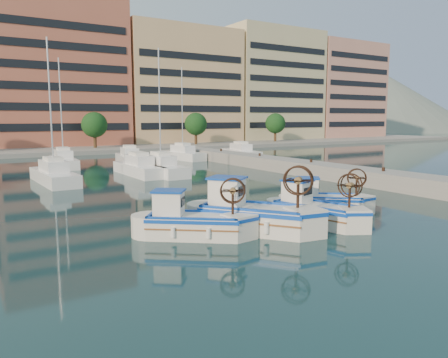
# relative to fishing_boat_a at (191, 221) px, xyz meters

# --- Properties ---
(ground) EXTENTS (300.00, 300.00, 0.00)m
(ground) POSITION_rel_fishing_boat_a_xyz_m (6.24, -0.89, -0.74)
(ground) COLOR #1A4144
(ground) RESTS_ON ground
(quay) EXTENTS (3.00, 60.00, 1.20)m
(quay) POSITION_rel_fishing_boat_a_xyz_m (19.24, 7.11, -0.14)
(quay) COLOR gray
(quay) RESTS_ON ground
(waterfront) EXTENTS (180.00, 40.00, 25.60)m
(waterfront) POSITION_rel_fishing_boat_a_xyz_m (15.47, 64.15, 10.36)
(waterfront) COLOR gray
(waterfront) RESTS_ON ground
(hill_east) EXTENTS (160.00, 160.00, 50.00)m
(hill_east) POSITION_rel_fishing_boat_a_xyz_m (146.24, 109.11, -0.74)
(hill_east) COLOR slate
(hill_east) RESTS_ON ground
(yacht_marina) EXTENTS (39.82, 21.16, 11.50)m
(yacht_marina) POSITION_rel_fishing_boat_a_xyz_m (2.74, 26.65, -0.21)
(yacht_marina) COLOR white
(yacht_marina) RESTS_ON ground
(fishing_boat_a) EXTENTS (4.31, 3.87, 2.68)m
(fishing_boat_a) POSITION_rel_fishing_boat_a_xyz_m (0.00, 0.00, 0.00)
(fishing_boat_a) COLOR silver
(fishing_boat_a) RESTS_ON ground
(fishing_boat_b) EXTENTS (4.57, 5.12, 3.18)m
(fishing_boat_b) POSITION_rel_fishing_boat_a_xyz_m (2.83, -0.55, 0.14)
(fishing_boat_b) COLOR silver
(fishing_boat_b) RESTS_ON ground
(fishing_boat_c) EXTENTS (2.84, 4.47, 2.71)m
(fishing_boat_c) POSITION_rel_fishing_boat_a_xyz_m (6.31, -1.04, 0.01)
(fishing_boat_c) COLOR silver
(fishing_boat_c) RESTS_ON ground
(fishing_boat_d) EXTENTS (3.99, 3.69, 2.50)m
(fishing_boat_d) POSITION_rel_fishing_boat_a_xyz_m (8.70, 0.69, -0.05)
(fishing_boat_d) COLOR silver
(fishing_boat_d) RESTS_ON ground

